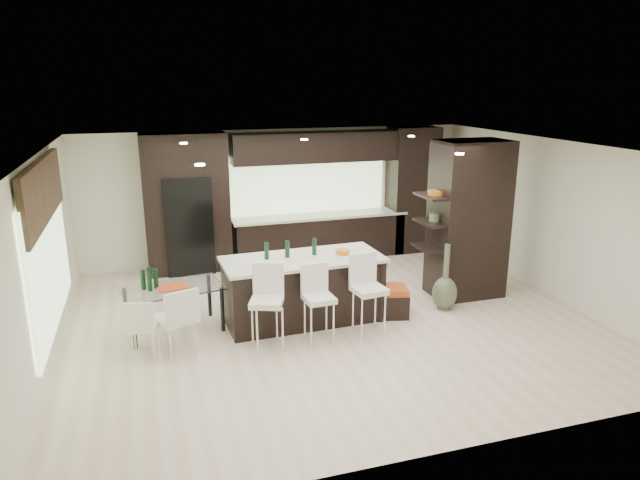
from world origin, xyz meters
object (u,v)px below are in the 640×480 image
object	(u,v)px
stool_mid	(319,312)
floor_vase	(446,277)
chair_near	(177,322)
chair_far	(143,329)
stool_left	(267,317)
bench	(368,301)
stool_right	(369,304)
kitchen_island	(303,289)
chair_end	(243,296)
dining_table	(174,310)

from	to	relation	value
stool_mid	floor_vase	distance (m)	2.41
chair_near	chair_far	bearing A→B (deg)	156.13
stool_left	bench	world-z (taller)	stool_left
stool_right	floor_vase	distance (m)	1.69
bench	stool_mid	bearing A→B (deg)	-132.52
kitchen_island	stool_right	bearing A→B (deg)	-50.41
stool_right	chair_far	size ratio (longest dim) A/B	1.26
floor_vase	chair_end	bearing A→B (deg)	172.38
chair_far	floor_vase	bearing A→B (deg)	17.48
stool_right	chair_far	world-z (taller)	stool_right
kitchen_island	chair_end	distance (m)	0.93
stool_mid	chair_far	world-z (taller)	stool_mid
chair_near	dining_table	bearing A→B (deg)	69.63
chair_far	chair_end	world-z (taller)	chair_end
kitchen_island	floor_vase	size ratio (longest dim) A/B	2.22
chair_far	chair_near	bearing A→B (deg)	10.81
floor_vase	chair_far	size ratio (longest dim) A/B	1.41
kitchen_island	chair_end	bearing A→B (deg)	167.56
floor_vase	dining_table	bearing A→B (deg)	174.21
dining_table	chair_near	xyz separation A→B (m)	(0.00, -0.73, 0.10)
kitchen_island	stool_mid	world-z (taller)	kitchen_island
chair_far	kitchen_island	bearing A→B (deg)	26.78
floor_vase	dining_table	world-z (taller)	floor_vase
stool_left	stool_right	bearing A→B (deg)	20.64
stool_left	dining_table	xyz separation A→B (m)	(-1.20, 1.02, -0.15)
chair_end	chair_far	bearing A→B (deg)	120.04
stool_left	stool_mid	bearing A→B (deg)	21.79
chair_end	bench	bearing A→B (deg)	-94.43
kitchen_island	stool_right	distance (m)	1.14
stool_right	bench	distance (m)	0.79
kitchen_island	stool_left	world-z (taller)	kitchen_island
stool_left	dining_table	world-z (taller)	stool_left
stool_mid	chair_far	distance (m)	2.43
stool_mid	dining_table	size ratio (longest dim) A/B	0.64
stool_right	chair_near	world-z (taller)	stool_right
chair_end	chair_near	bearing A→B (deg)	129.85
stool_mid	stool_right	xyz separation A→B (m)	(0.76, -0.02, 0.04)
kitchen_island	floor_vase	bearing A→B (deg)	-8.66
dining_table	chair_end	distance (m)	1.04
stool_mid	chair_far	xyz separation A→B (m)	(-2.41, 0.30, -0.07)
stool_right	chair_end	world-z (taller)	stool_right
stool_left	chair_far	world-z (taller)	stool_left
stool_mid	dining_table	xyz separation A→B (m)	(-1.96, 1.00, -0.11)
stool_right	chair_near	bearing A→B (deg)	166.30
stool_left	chair_end	bearing A→B (deg)	119.59
bench	floor_vase	world-z (taller)	floor_vase
stool_left	bench	bearing A→B (deg)	41.93
kitchen_island	floor_vase	world-z (taller)	floor_vase
kitchen_island	chair_end	xyz separation A→B (m)	(-0.92, 0.17, -0.07)
stool_left	bench	xyz separation A→B (m)	(1.79, 0.70, -0.25)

